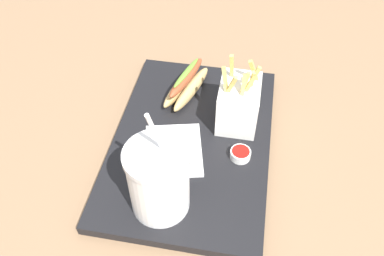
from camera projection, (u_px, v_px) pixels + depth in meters
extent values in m
cube|color=#8C6B4C|center=(192.00, 148.00, 0.83)|extent=(2.40, 2.40, 0.02)
cube|color=black|center=(192.00, 141.00, 0.82)|extent=(0.46, 0.31, 0.02)
cylinder|color=white|center=(159.00, 182.00, 0.66)|extent=(0.10, 0.10, 0.13)
cylinder|color=white|center=(156.00, 156.00, 0.61)|extent=(0.10, 0.10, 0.01)
cylinder|color=white|center=(155.00, 133.00, 0.58)|extent=(0.03, 0.02, 0.09)
cube|color=white|center=(238.00, 104.00, 0.81)|extent=(0.10, 0.08, 0.09)
cube|color=#E5C660|center=(251.00, 83.00, 0.75)|extent=(0.01, 0.03, 0.08)
cube|color=#E5C660|center=(244.00, 87.00, 0.76)|extent=(0.01, 0.02, 0.07)
cube|color=#E5C660|center=(230.00, 88.00, 0.75)|extent=(0.03, 0.03, 0.07)
cube|color=#E5C660|center=(226.00, 86.00, 0.76)|extent=(0.02, 0.02, 0.08)
cube|color=#E5C660|center=(232.00, 69.00, 0.78)|extent=(0.02, 0.01, 0.07)
cube|color=#E5C660|center=(252.00, 81.00, 0.76)|extent=(0.03, 0.01, 0.06)
cube|color=#E5C660|center=(255.00, 74.00, 0.77)|extent=(0.02, 0.03, 0.07)
cube|color=#E5C660|center=(243.00, 91.00, 0.75)|extent=(0.02, 0.01, 0.06)
ellipsoid|color=tan|center=(191.00, 89.00, 0.88)|extent=(0.15, 0.07, 0.03)
ellipsoid|color=tan|center=(182.00, 85.00, 0.89)|extent=(0.15, 0.07, 0.03)
ellipsoid|color=#994728|center=(186.00, 77.00, 0.87)|extent=(0.14, 0.06, 0.02)
ellipsoid|color=#6B9E33|center=(186.00, 72.00, 0.86)|extent=(0.11, 0.04, 0.01)
cylinder|color=white|center=(240.00, 154.00, 0.77)|extent=(0.04, 0.04, 0.02)
cylinder|color=#B2140F|center=(241.00, 152.00, 0.76)|extent=(0.03, 0.03, 0.01)
cylinder|color=white|center=(249.00, 92.00, 0.89)|extent=(0.03, 0.03, 0.02)
cylinder|color=#B2140F|center=(250.00, 89.00, 0.88)|extent=(0.03, 0.03, 0.01)
cube|color=white|center=(173.00, 150.00, 0.78)|extent=(0.15, 0.14, 0.01)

